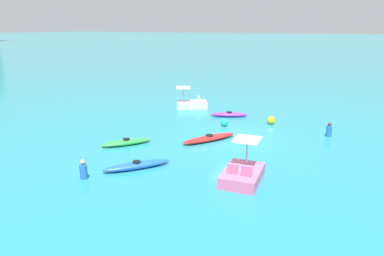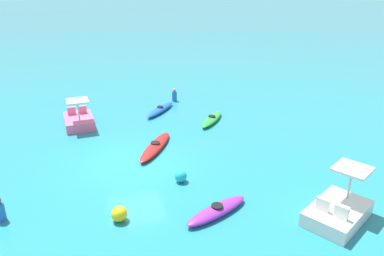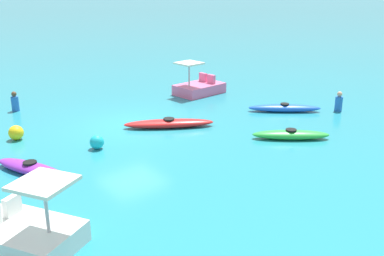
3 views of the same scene
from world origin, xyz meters
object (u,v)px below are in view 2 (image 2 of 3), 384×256
(kayak_purple, at_px, (217,210))
(buoy_cyan, at_px, (181,176))
(kayak_green, at_px, (212,119))
(kayak_red, at_px, (156,146))
(kayak_blue, at_px, (160,110))
(person_by_kayaks, at_px, (0,210))
(pedal_boat_white, at_px, (338,211))
(buoy_yellow, at_px, (119,214))
(pedal_boat_pink, at_px, (79,120))
(person_near_shore, at_px, (174,96))

(kayak_purple, bearing_deg, buoy_cyan, -166.74)
(kayak_green, xyz_separation_m, kayak_red, (2.69, -3.84, -0.00))
(kayak_green, xyz_separation_m, kayak_blue, (-2.54, -2.45, -0.00))
(kayak_purple, bearing_deg, person_by_kayaks, -104.63)
(kayak_green, height_order, pedal_boat_white, pedal_boat_white)
(kayak_blue, bearing_deg, kayak_red, -14.87)
(kayak_purple, relative_size, buoy_yellow, 5.01)
(kayak_green, bearing_deg, kayak_purple, -18.99)
(buoy_yellow, bearing_deg, pedal_boat_pink, -173.31)
(kayak_blue, xyz_separation_m, pedal_boat_pink, (0.90, -4.80, 0.17))
(kayak_blue, xyz_separation_m, pedal_boat_white, (12.45, 3.28, 0.17))
(pedal_boat_white, bearing_deg, person_by_kayaks, -106.91)
(kayak_red, bearing_deg, pedal_boat_white, 32.93)
(person_by_kayaks, bearing_deg, pedal_boat_white, 73.09)
(kayak_purple, relative_size, kayak_red, 0.80)
(kayak_green, bearing_deg, pedal_boat_pink, -102.72)
(kayak_green, bearing_deg, person_by_kayaks, -56.15)
(kayak_blue, xyz_separation_m, person_near_shore, (-1.93, 1.41, 0.22))
(buoy_yellow, bearing_deg, buoy_cyan, 125.24)
(person_near_shore, bearing_deg, kayak_blue, -36.22)
(buoy_cyan, relative_size, person_by_kayaks, 0.55)
(buoy_yellow, distance_m, person_by_kayaks, 3.95)
(pedal_boat_pink, height_order, buoy_cyan, pedal_boat_pink)
(kayak_blue, bearing_deg, kayak_purple, -2.42)
(kayak_purple, xyz_separation_m, pedal_boat_pink, (-10.10, -4.34, 0.17))
(pedal_boat_white, xyz_separation_m, buoy_cyan, (-3.94, -4.34, -0.09))
(kayak_blue, distance_m, buoy_yellow, 11.01)
(kayak_green, height_order, person_near_shore, person_near_shore)
(kayak_purple, relative_size, person_by_kayaks, 3.05)
(pedal_boat_pink, distance_m, person_near_shore, 6.83)
(kayak_purple, xyz_separation_m, buoy_yellow, (-0.63, -3.23, 0.10))
(kayak_purple, bearing_deg, person_near_shore, 171.75)
(person_by_kayaks, bearing_deg, kayak_green, 123.85)
(kayak_red, height_order, pedal_boat_white, pedal_boat_white)
(buoy_yellow, bearing_deg, kayak_red, 155.88)
(person_near_shore, bearing_deg, person_by_kayaks, -38.59)
(person_near_shore, distance_m, person_by_kayaks, 14.21)
(kayak_purple, height_order, buoy_yellow, buoy_yellow)
(person_near_shore, bearing_deg, buoy_yellow, -22.53)
(pedal_boat_white, xyz_separation_m, person_near_shore, (-14.37, -1.87, 0.05))
(pedal_boat_pink, height_order, pedal_boat_white, same)
(kayak_green, height_order, buoy_cyan, buoy_cyan)
(kayak_blue, xyz_separation_m, buoy_yellow, (10.37, -3.69, 0.11))
(kayak_blue, distance_m, pedal_boat_pink, 4.89)
(kayak_purple, bearing_deg, pedal_boat_pink, -156.76)
(buoy_yellow, distance_m, buoy_cyan, 3.23)
(kayak_red, height_order, buoy_cyan, buoy_cyan)
(pedal_boat_white, bearing_deg, kayak_blue, -165.23)
(pedal_boat_white, bearing_deg, kayak_purple, -111.00)
(pedal_boat_white, relative_size, person_near_shore, 3.21)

